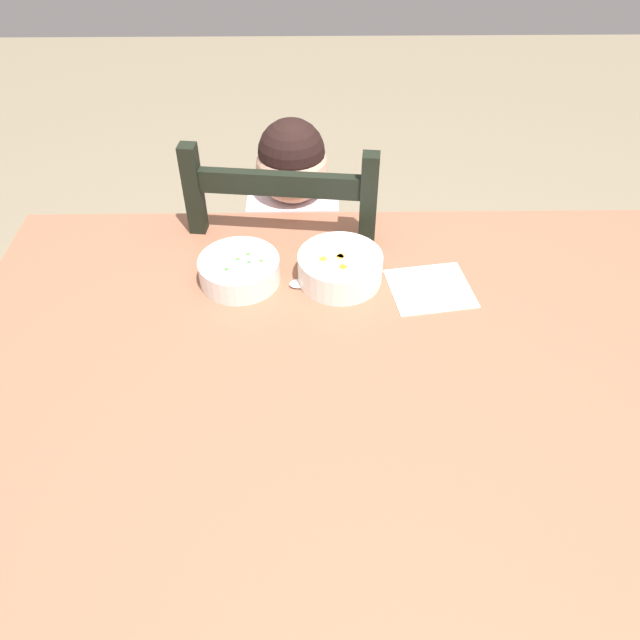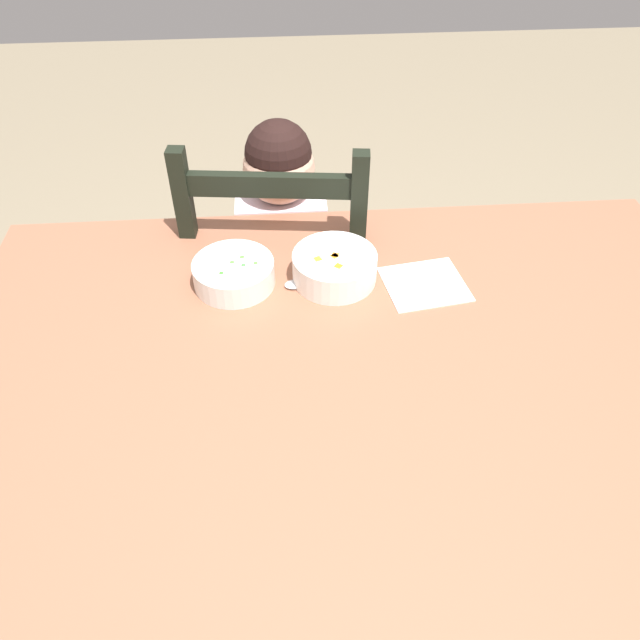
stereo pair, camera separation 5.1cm
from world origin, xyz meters
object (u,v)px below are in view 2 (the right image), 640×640
(bowl_of_peas, at_px, (234,273))
(spoon, at_px, (305,283))
(dining_table, at_px, (354,402))
(dining_chair, at_px, (283,298))
(child_figure, at_px, (283,248))
(bowl_of_carrots, at_px, (335,266))

(bowl_of_peas, distance_m, spoon, 0.15)
(dining_table, relative_size, dining_chair, 1.51)
(dining_chair, height_order, child_figure, dining_chair)
(dining_table, distance_m, child_figure, 0.56)
(dining_table, xyz_separation_m, spoon, (-0.08, 0.24, 0.10))
(bowl_of_peas, height_order, bowl_of_carrots, bowl_of_carrots)
(bowl_of_carrots, bearing_deg, dining_chair, 110.04)
(dining_chair, relative_size, spoon, 7.10)
(dining_chair, xyz_separation_m, spoon, (0.05, -0.31, 0.31))
(bowl_of_peas, bearing_deg, child_figure, 70.66)
(dining_chair, relative_size, bowl_of_peas, 5.95)
(dining_table, distance_m, dining_chair, 0.60)
(dining_chair, xyz_separation_m, child_figure, (0.01, -0.01, 0.17))
(dining_chair, distance_m, spoon, 0.44)
(dining_chair, bearing_deg, dining_table, -77.23)
(bowl_of_peas, xyz_separation_m, bowl_of_carrots, (0.21, -0.00, 0.00))
(dining_table, distance_m, bowl_of_peas, 0.36)
(bowl_of_peas, bearing_deg, spoon, -5.74)
(bowl_of_carrots, bearing_deg, bowl_of_peas, 179.99)
(dining_table, relative_size, bowl_of_carrots, 8.60)
(child_figure, bearing_deg, dining_chair, 137.26)
(bowl_of_peas, bearing_deg, bowl_of_carrots, -0.01)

